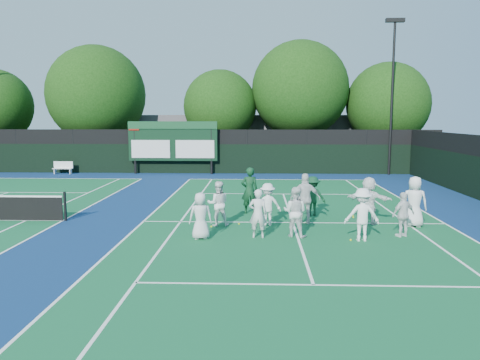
{
  "coord_description": "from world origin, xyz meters",
  "views": [
    {
      "loc": [
        -1.3,
        -15.73,
        3.82
      ],
      "look_at": [
        -2.0,
        3.0,
        1.3
      ],
      "focal_mm": 35.0,
      "sensor_mm": 36.0,
      "label": 1
    }
  ],
  "objects": [
    {
      "name": "ground",
      "position": [
        0.0,
        0.0,
        0.0
      ],
      "size": [
        120.0,
        120.0,
        0.0
      ],
      "primitive_type": "plane",
      "color": "#13330D",
      "rests_on": "ground"
    },
    {
      "name": "court_apron",
      "position": [
        -6.0,
        1.0,
        0.0
      ],
      "size": [
        34.0,
        32.0,
        0.01
      ],
      "primitive_type": "cube",
      "color": "navy",
      "rests_on": "ground"
    },
    {
      "name": "near_court",
      "position": [
        0.0,
        1.0,
        0.01
      ],
      "size": [
        11.05,
        23.85,
        0.01
      ],
      "color": "#135F33",
      "rests_on": "ground"
    },
    {
      "name": "back_fence",
      "position": [
        -6.0,
        16.0,
        1.36
      ],
      "size": [
        34.0,
        0.08,
        3.0
      ],
      "color": "black",
      "rests_on": "ground"
    },
    {
      "name": "scoreboard",
      "position": [
        -7.01,
        15.59,
        2.19
      ],
      "size": [
        6.0,
        0.21,
        3.55
      ],
      "color": "black",
      "rests_on": "ground"
    },
    {
      "name": "clubhouse",
      "position": [
        -2.0,
        24.0,
        2.0
      ],
      "size": [
        18.0,
        6.0,
        4.0
      ],
      "primitive_type": "cube",
      "color": "#5B5B60",
      "rests_on": "ground"
    },
    {
      "name": "light_pole_right",
      "position": [
        7.5,
        15.7,
        6.3
      ],
      "size": [
        1.2,
        0.3,
        10.12
      ],
      "color": "black",
      "rests_on": "ground"
    },
    {
      "name": "bench",
      "position": [
        -14.5,
        15.36,
        0.46
      ],
      "size": [
        1.35,
        0.41,
        0.85
      ],
      "color": "white",
      "rests_on": "ground"
    },
    {
      "name": "tree_b",
      "position": [
        -13.29,
        19.58,
        5.32
      ],
      "size": [
        7.32,
        7.32,
        9.17
      ],
      "color": "black",
      "rests_on": "ground"
    },
    {
      "name": "tree_c",
      "position": [
        -3.96,
        19.58,
        4.47
      ],
      "size": [
        5.44,
        5.44,
        7.34
      ],
      "color": "black",
      "rests_on": "ground"
    },
    {
      "name": "tree_d",
      "position": [
        1.98,
        19.58,
        5.68
      ],
      "size": [
        7.13,
        7.13,
        9.43
      ],
      "color": "black",
      "rests_on": "ground"
    },
    {
      "name": "tree_e",
      "position": [
        8.44,
        19.58,
        4.64
      ],
      "size": [
        6.09,
        6.09,
        7.84
      ],
      "color": "black",
      "rests_on": "ground"
    },
    {
      "name": "tennis_ball_0",
      "position": [
        -2.9,
        0.17,
        0.03
      ],
      "size": [
        0.07,
        0.07,
        0.07
      ],
      "primitive_type": "sphere",
      "color": "#CCD418",
      "rests_on": "ground"
    },
    {
      "name": "tennis_ball_2",
      "position": [
        1.61,
        -1.47,
        0.03
      ],
      "size": [
        0.07,
        0.07,
        0.07
      ],
      "primitive_type": "sphere",
      "color": "#CCD418",
      "rests_on": "ground"
    },
    {
      "name": "tennis_ball_3",
      "position": [
        -1.95,
        0.63,
        0.03
      ],
      "size": [
        0.07,
        0.07,
        0.07
      ],
      "primitive_type": "sphere",
      "color": "#CCD418",
      "rests_on": "ground"
    },
    {
      "name": "tennis_ball_4",
      "position": [
        2.37,
        1.88,
        0.03
      ],
      "size": [
        0.07,
        0.07,
        0.07
      ],
      "primitive_type": "sphere",
      "color": "#CCD418",
      "rests_on": "ground"
    },
    {
      "name": "tennis_ball_5",
      "position": [
        2.42,
        2.19,
        0.03
      ],
      "size": [
        0.07,
        0.07,
        0.07
      ],
      "primitive_type": "sphere",
      "color": "#CCD418",
      "rests_on": "ground"
    },
    {
      "name": "player_front_0",
      "position": [
        -3.08,
        -1.39,
        0.74
      ],
      "size": [
        0.81,
        0.61,
        1.49
      ],
      "primitive_type": "imported",
      "rotation": [
        0.0,
        0.0,
        3.35
      ],
      "color": "silver",
      "rests_on": "ground"
    },
    {
      "name": "player_front_1",
      "position": [
        -1.27,
        -1.19,
        0.79
      ],
      "size": [
        0.58,
        0.39,
        1.58
      ],
      "primitive_type": "imported",
      "rotation": [
        0.0,
        0.0,
        3.13
      ],
      "color": "silver",
      "rests_on": "ground"
    },
    {
      "name": "player_front_2",
      "position": [
        -0.09,
        -0.97,
        0.81
      ],
      "size": [
        0.96,
        0.86,
        1.62
      ],
      "primitive_type": "imported",
      "rotation": [
        0.0,
        0.0,
        2.77
      ],
      "color": "white",
      "rests_on": "ground"
    },
    {
      "name": "player_front_3",
      "position": [
        1.95,
        -1.42,
        0.83
      ],
      "size": [
        1.08,
        0.62,
        1.66
      ],
      "primitive_type": "imported",
      "rotation": [
        0.0,
        0.0,
        3.13
      ],
      "color": "white",
      "rests_on": "ground"
    },
    {
      "name": "player_front_4",
      "position": [
        3.38,
        -0.88,
        0.73
      ],
      "size": [
        0.93,
        0.68,
        1.46
      ],
      "primitive_type": "imported",
      "rotation": [
        0.0,
        0.0,
        3.57
      ],
      "color": "white",
      "rests_on": "ground"
    },
    {
      "name": "player_back_0",
      "position": [
        -2.68,
        0.44,
        0.8
      ],
      "size": [
        0.84,
        0.69,
        1.6
      ],
      "primitive_type": "imported",
      "rotation": [
        0.0,
        0.0,
        3.25
      ],
      "color": "white",
      "rests_on": "ground"
    },
    {
      "name": "player_back_1",
      "position": [
        -0.93,
        0.62,
        0.75
      ],
      "size": [
        1.06,
        0.73,
        1.51
      ],
      "primitive_type": "imported",
      "rotation": [
        0.0,
        0.0,
        3.33
      ],
      "color": "white",
      "rests_on": "ground"
    },
    {
      "name": "player_back_2",
      "position": [
        0.43,
        0.87,
        0.92
      ],
      "size": [
        1.09,
        0.49,
        1.84
      ],
      "primitive_type": "imported",
      "rotation": [
        0.0,
        0.0,
        3.1
      ],
      "color": "silver",
      "rests_on": "ground"
    },
    {
      "name": "player_back_3",
      "position": [
        2.69,
        0.91,
        0.86
      ],
      "size": [
        1.67,
        1.05,
        1.72
      ],
      "primitive_type": "imported",
      "rotation": [
        0.0,
        0.0,
        2.77
      ],
      "color": "white",
      "rests_on": "ground"
    },
    {
      "name": "player_back_4",
      "position": [
        4.2,
        0.57,
        0.89
      ],
      "size": [
        0.96,
        0.72,
        1.79
      ],
      "primitive_type": "imported",
      "rotation": [
        0.0,
        0.0,
        2.96
      ],
      "color": "white",
      "rests_on": "ground"
    },
    {
      "name": "coach_left",
      "position": [
        -1.61,
        2.62,
        0.93
      ],
      "size": [
        0.73,
        0.53,
        1.86
      ],
      "primitive_type": "imported",
      "rotation": [
        0.0,
        0.0,
        3.27
      ],
      "color": "#0F3A1E",
      "rests_on": "ground"
    },
    {
      "name": "coach_right",
      "position": [
        0.85,
        2.28,
        0.78
      ],
      "size": [
        1.04,
        0.65,
        1.55
      ],
      "primitive_type": "imported",
      "rotation": [
        0.0,
        0.0,
        3.07
      ],
      "color": "#103A21",
      "rests_on": "ground"
    }
  ]
}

